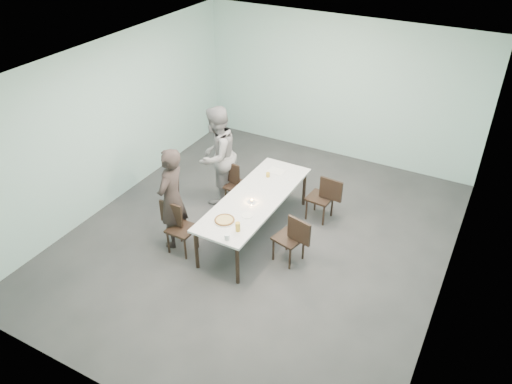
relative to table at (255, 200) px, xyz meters
The scene contains 16 objects.
ground 0.71m from the table, 32.81° to the right, with size 7.00×7.00×0.00m, color #333335.
room_shell 1.34m from the table, 32.81° to the right, with size 6.02×7.02×3.01m.
table is the anchor object (origin of this frame).
chair_near_left 1.34m from the table, 133.28° to the right, with size 0.61×0.43×0.87m.
chair_far_left 0.98m from the table, 141.04° to the left, with size 0.64×0.47×0.87m.
chair_near_right 0.97m from the table, 23.07° to the right, with size 0.65×0.51×0.87m.
chair_far_right 1.31m from the table, 47.41° to the left, with size 0.63×0.45×0.87m.
diner_near 1.37m from the table, 141.79° to the right, with size 0.64×0.42×1.76m, color black.
diner_far 1.32m from the table, 151.16° to the left, with size 0.91×0.71×1.88m, color gray.
pizza 0.83m from the table, 96.54° to the right, with size 0.34×0.34×0.04m.
side_plate 0.55m from the table, 74.63° to the right, with size 0.18×0.18×0.01m, color white.
beer_glass 0.97m from the table, 77.22° to the right, with size 0.08×0.08×0.15m, color gold.
water_tumbler 1.21m from the table, 81.48° to the right, with size 0.08×0.08×0.09m, color silver.
tealight 0.18m from the table, 81.19° to the right, with size 0.06×0.06×0.05m.
amber_tumbler 0.70m from the table, 99.21° to the left, with size 0.07×0.07×0.08m, color gold.
menu 0.94m from the table, 93.92° to the left, with size 0.30×0.22×0.01m, color silver.
Camera 1 is at (3.17, -6.00, 5.31)m, focal length 35.00 mm.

